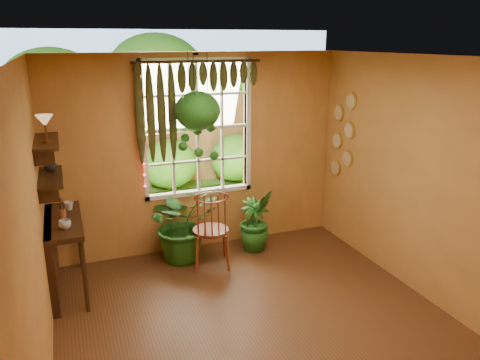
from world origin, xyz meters
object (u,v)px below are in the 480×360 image
(potted_plant_mid, at_px, (257,220))
(potted_plant_left, at_px, (183,223))
(windsor_chair, at_px, (211,241))
(counter_ledge, at_px, (56,249))
(hanging_basket, at_px, (198,116))

(potted_plant_mid, bearing_deg, potted_plant_left, 176.88)
(potted_plant_mid, bearing_deg, windsor_chair, -159.63)
(counter_ledge, xyz_separation_m, windsor_chair, (1.85, -0.02, -0.19))
(windsor_chair, bearing_deg, potted_plant_mid, 33.06)
(windsor_chair, distance_m, potted_plant_mid, 0.82)
(windsor_chair, bearing_deg, hanging_basket, 107.04)
(counter_ledge, distance_m, hanging_basket, 2.31)
(potted_plant_mid, xyz_separation_m, hanging_basket, (-0.79, 0.10, 1.48))
(potted_plant_mid, height_order, hanging_basket, hanging_basket)
(windsor_chair, xyz_separation_m, potted_plant_mid, (0.76, 0.28, 0.07))
(counter_ledge, relative_size, hanging_basket, 0.88)
(potted_plant_left, xyz_separation_m, hanging_basket, (0.25, 0.04, 1.39))
(potted_plant_left, xyz_separation_m, potted_plant_mid, (1.05, -0.06, -0.09))
(potted_plant_left, bearing_deg, windsor_chair, -50.27)
(counter_ledge, height_order, windsor_chair, windsor_chair)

